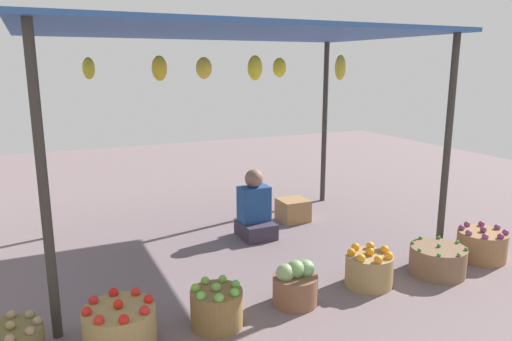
{
  "coord_description": "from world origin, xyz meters",
  "views": [
    {
      "loc": [
        -1.86,
        -4.56,
        1.93
      ],
      "look_at": [
        0.0,
        -0.56,
        0.95
      ],
      "focal_mm": 33.7,
      "sensor_mm": 36.0,
      "label": 1
    }
  ],
  "objects_px": {
    "basket_green_apples": "(217,307)",
    "basket_red_tomatoes": "(120,326)",
    "basket_green_chilies": "(438,260)",
    "basket_cabbages": "(295,285)",
    "vendor_person": "(255,211)",
    "basket_purple_onions": "(482,245)",
    "wooden_crate_near_vendor": "(293,210)",
    "basket_oranges": "(369,269)"
  },
  "relations": [
    {
      "from": "basket_red_tomatoes",
      "to": "basket_green_apples",
      "type": "height_order",
      "value": "basket_red_tomatoes"
    },
    {
      "from": "vendor_person",
      "to": "basket_purple_onions",
      "type": "height_order",
      "value": "vendor_person"
    },
    {
      "from": "basket_purple_onions",
      "to": "basket_cabbages",
      "type": "bearing_deg",
      "value": -179.48
    },
    {
      "from": "basket_purple_onions",
      "to": "wooden_crate_near_vendor",
      "type": "xyz_separation_m",
      "value": [
        -1.13,
        1.87,
        -0.01
      ]
    },
    {
      "from": "vendor_person",
      "to": "basket_green_apples",
      "type": "xyz_separation_m",
      "value": [
        -1.07,
        -1.63,
        -0.15
      ]
    },
    {
      "from": "basket_red_tomatoes",
      "to": "basket_oranges",
      "type": "relative_size",
      "value": 1.19
    },
    {
      "from": "basket_purple_onions",
      "to": "wooden_crate_near_vendor",
      "type": "bearing_deg",
      "value": 121.16
    },
    {
      "from": "basket_red_tomatoes",
      "to": "basket_purple_onions",
      "type": "xyz_separation_m",
      "value": [
        3.57,
        0.04,
        -0.0
      ]
    },
    {
      "from": "basket_red_tomatoes",
      "to": "basket_cabbages",
      "type": "xyz_separation_m",
      "value": [
        1.41,
        0.02,
        0.01
      ]
    },
    {
      "from": "basket_purple_onions",
      "to": "basket_green_chilies",
      "type": "bearing_deg",
      "value": -173.45
    },
    {
      "from": "basket_green_chilies",
      "to": "basket_purple_onions",
      "type": "bearing_deg",
      "value": 6.55
    },
    {
      "from": "basket_purple_onions",
      "to": "wooden_crate_near_vendor",
      "type": "distance_m",
      "value": 2.18
    },
    {
      "from": "basket_green_chilies",
      "to": "basket_green_apples",
      "type": "bearing_deg",
      "value": 179.79
    },
    {
      "from": "basket_cabbages",
      "to": "vendor_person",
      "type": "bearing_deg",
      "value": 76.93
    },
    {
      "from": "vendor_person",
      "to": "basket_red_tomatoes",
      "type": "distance_m",
      "value": 2.4
    },
    {
      "from": "basket_green_chilies",
      "to": "wooden_crate_near_vendor",
      "type": "bearing_deg",
      "value": 103.36
    },
    {
      "from": "basket_cabbages",
      "to": "basket_green_chilies",
      "type": "relative_size",
      "value": 0.74
    },
    {
      "from": "basket_red_tomatoes",
      "to": "basket_green_apples",
      "type": "xyz_separation_m",
      "value": [
        0.7,
        -0.03,
        -0.0
      ]
    },
    {
      "from": "basket_oranges",
      "to": "basket_cabbages",
      "type": "bearing_deg",
      "value": -178.26
    },
    {
      "from": "basket_red_tomatoes",
      "to": "basket_green_chilies",
      "type": "distance_m",
      "value": 2.91
    },
    {
      "from": "basket_green_apples",
      "to": "basket_green_chilies",
      "type": "xyz_separation_m",
      "value": [
        2.2,
        -0.01,
        -0.02
      ]
    },
    {
      "from": "basket_red_tomatoes",
      "to": "basket_oranges",
      "type": "bearing_deg",
      "value": 1.11
    },
    {
      "from": "basket_green_apples",
      "to": "basket_green_chilies",
      "type": "bearing_deg",
      "value": -0.21
    },
    {
      "from": "vendor_person",
      "to": "basket_cabbages",
      "type": "distance_m",
      "value": 1.63
    },
    {
      "from": "vendor_person",
      "to": "basket_green_apples",
      "type": "bearing_deg",
      "value": -123.24
    },
    {
      "from": "basket_red_tomatoes",
      "to": "vendor_person",
      "type": "bearing_deg",
      "value": 42.09
    },
    {
      "from": "vendor_person",
      "to": "basket_green_apples",
      "type": "distance_m",
      "value": 1.96
    },
    {
      "from": "basket_red_tomatoes",
      "to": "basket_green_chilies",
      "type": "bearing_deg",
      "value": -0.75
    },
    {
      "from": "basket_green_chilies",
      "to": "basket_red_tomatoes",
      "type": "bearing_deg",
      "value": 179.25
    },
    {
      "from": "basket_cabbages",
      "to": "basket_green_apples",
      "type": "bearing_deg",
      "value": -176.03
    },
    {
      "from": "basket_red_tomatoes",
      "to": "basket_oranges",
      "type": "height_order",
      "value": "basket_red_tomatoes"
    },
    {
      "from": "basket_cabbages",
      "to": "basket_green_chilies",
      "type": "distance_m",
      "value": 1.5
    },
    {
      "from": "basket_red_tomatoes",
      "to": "basket_green_apples",
      "type": "bearing_deg",
      "value": -2.44
    },
    {
      "from": "basket_cabbages",
      "to": "wooden_crate_near_vendor",
      "type": "bearing_deg",
      "value": 61.22
    },
    {
      "from": "vendor_person",
      "to": "basket_oranges",
      "type": "distance_m",
      "value": 1.62
    },
    {
      "from": "vendor_person",
      "to": "basket_purple_onions",
      "type": "bearing_deg",
      "value": -41.02
    },
    {
      "from": "basket_cabbages",
      "to": "basket_red_tomatoes",
      "type": "bearing_deg",
      "value": -179.24
    },
    {
      "from": "basket_green_apples",
      "to": "basket_red_tomatoes",
      "type": "bearing_deg",
      "value": 177.56
    },
    {
      "from": "basket_red_tomatoes",
      "to": "basket_purple_onions",
      "type": "bearing_deg",
      "value": 0.62
    },
    {
      "from": "vendor_person",
      "to": "basket_cabbages",
      "type": "height_order",
      "value": "vendor_person"
    },
    {
      "from": "vendor_person",
      "to": "basket_purple_onions",
      "type": "xyz_separation_m",
      "value": [
        1.8,
        -1.56,
        -0.15
      ]
    },
    {
      "from": "basket_green_apples",
      "to": "basket_purple_onions",
      "type": "distance_m",
      "value": 2.87
    }
  ]
}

